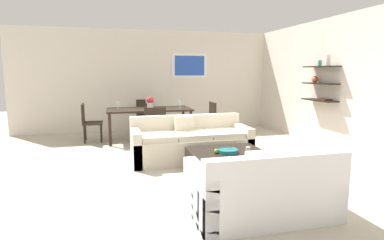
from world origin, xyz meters
name	(u,v)px	position (x,y,z in m)	size (l,w,h in m)	color
ground_plane	(196,164)	(0.00, 0.00, 0.00)	(18.00, 18.00, 0.00)	#BCB29E
back_wall_unit	(173,80)	(0.31, 3.53, 1.36)	(8.40, 0.09, 2.70)	silver
right_wall_shelf_unit	(328,83)	(3.03, 0.60, 1.35)	(0.34, 8.20, 2.70)	silver
sofa_beige	(190,144)	(-0.02, 0.34, 0.29)	(2.12, 0.90, 0.78)	beige
loveseat_white	(262,190)	(0.18, -2.10, 0.29)	(1.57, 0.90, 0.78)	white
coffee_table	(229,165)	(0.31, -0.79, 0.19)	(1.15, 1.07, 0.38)	black
decorative_bowl	(228,151)	(0.28, -0.80, 0.41)	(0.31, 0.31, 0.06)	#19666B
candle_jar	(248,149)	(0.63, -0.75, 0.41)	(0.07, 0.07, 0.06)	silver
apple_on_coffee_table	(216,151)	(0.10, -0.77, 0.42)	(0.07, 0.07, 0.07)	#669E2D
dining_table	(149,112)	(-0.55, 2.15, 0.68)	(1.91, 0.90, 0.75)	black
dining_chair_head	(145,114)	(-0.55, 3.00, 0.50)	(0.44, 0.44, 0.88)	black
dining_chair_foot	(154,125)	(-0.55, 1.29, 0.50)	(0.44, 0.44, 0.88)	black
dining_chair_left_far	(89,120)	(-1.91, 2.35, 0.50)	(0.44, 0.44, 0.88)	black
dining_chair_right_near	(208,118)	(0.82, 1.95, 0.50)	(0.44, 0.44, 0.88)	black
wine_glass_right_near	(180,103)	(0.16, 2.04, 0.88)	(0.07, 0.07, 0.18)	silver
wine_glass_head	(147,102)	(-0.55, 2.54, 0.88)	(0.07, 0.07, 0.18)	silver
wine_glass_left_far	(118,104)	(-1.25, 2.26, 0.87)	(0.06, 0.06, 0.17)	silver
centerpiece_vase	(150,102)	(-0.52, 2.18, 0.90)	(0.16, 0.16, 0.27)	silver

